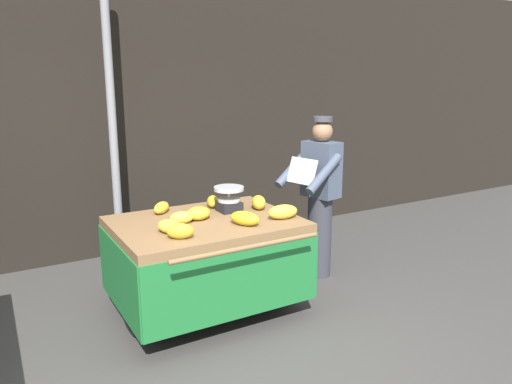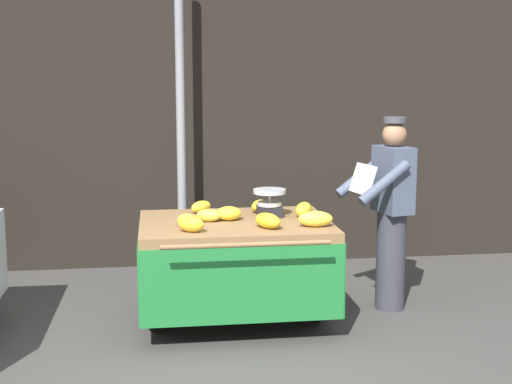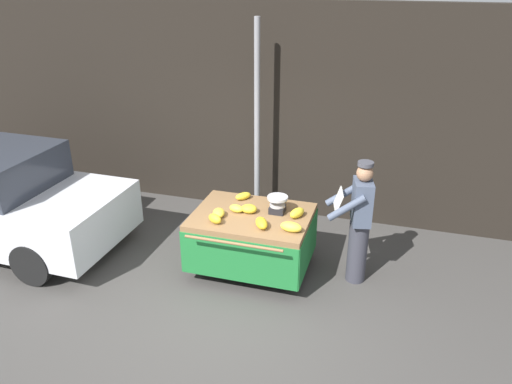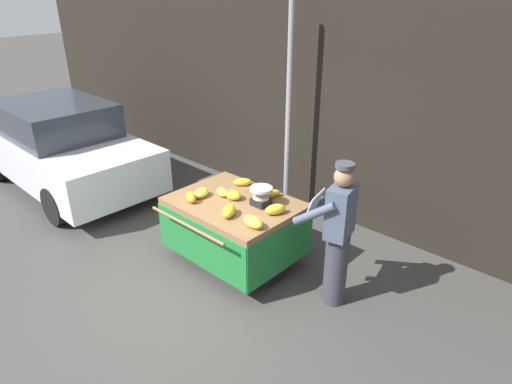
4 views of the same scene
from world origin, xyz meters
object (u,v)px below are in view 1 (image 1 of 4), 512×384
banana_bunch_1 (245,218)px  vendor_person (319,197)px  banana_bunch_7 (198,213)px  street_pole (112,123)px  banana_bunch_5 (182,217)px  banana_bunch_3 (180,231)px  banana_bunch_6 (213,201)px  weighing_scale (229,199)px  banana_bunch_4 (161,208)px  banana_bunch_8 (170,226)px  banana_bunch_2 (283,212)px  banana_cart (206,245)px  banana_bunch_0 (259,202)px

banana_bunch_1 → vendor_person: vendor_person is taller
banana_bunch_7 → street_pole: bearing=102.6°
banana_bunch_5 → banana_bunch_3: bearing=-113.3°
banana_bunch_6 → banana_bunch_1: bearing=-92.5°
banana_bunch_3 → banana_bunch_6: (0.64, 0.76, -0.01)m
weighing_scale → banana_bunch_7: weighing_scale is taller
street_pole → banana_bunch_4: street_pole is taller
weighing_scale → banana_bunch_1: size_ratio=1.02×
street_pole → banana_bunch_7: street_pole is taller
banana_bunch_3 → banana_bunch_8: (-0.02, 0.18, -0.01)m
street_pole → weighing_scale: (0.69, -1.36, -0.63)m
banana_bunch_2 → banana_bunch_8: bearing=173.3°
weighing_scale → banana_bunch_6: size_ratio=1.01×
banana_bunch_2 → banana_bunch_6: (-0.35, 0.70, -0.01)m
banana_bunch_6 → weighing_scale: bearing=-76.6°
street_pole → banana_bunch_2: street_pole is taller
banana_bunch_3 → banana_cart: bearing=44.4°
banana_bunch_8 → banana_bunch_1: bearing=-10.9°
weighing_scale → vendor_person: 1.09m
vendor_person → banana_bunch_0: bearing=-173.0°
banana_cart → banana_bunch_1: banana_bunch_1 is taller
banana_cart → weighing_scale: size_ratio=5.67×
banana_bunch_5 → banana_cart: bearing=-1.9°
street_pole → banana_bunch_3: (-0.00, -1.89, -0.69)m
banana_bunch_0 → banana_bunch_2: same height
weighing_scale → banana_bunch_7: bearing=-161.9°
banana_bunch_5 → banana_bunch_7: bearing=9.8°
banana_bunch_3 → banana_bunch_2: bearing=3.7°
street_pole → banana_bunch_8: bearing=-90.7°
banana_bunch_3 → banana_bunch_5: 0.41m
banana_bunch_1 → street_pole: bearing=108.4°
banana_bunch_1 → banana_bunch_8: (-0.63, 0.12, -0.01)m
banana_cart → banana_bunch_7: 0.29m
banana_cart → banana_bunch_7: (-0.05, 0.04, 0.29)m
banana_cart → weighing_scale: 0.49m
street_pole → banana_bunch_1: bearing=-71.6°
banana_bunch_2 → banana_bunch_5: size_ratio=1.36×
banana_bunch_6 → vendor_person: (1.14, -0.20, -0.06)m
banana_bunch_2 → banana_bunch_6: banana_bunch_2 is taller
banana_cart → banana_bunch_1: 0.48m
banana_bunch_5 → vendor_person: size_ratio=0.12×
banana_bunch_0 → banana_bunch_1: (-0.37, -0.40, -0.00)m
street_pole → banana_bunch_2: (0.99, -1.82, -0.68)m
banana_bunch_6 → vendor_person: 1.16m
banana_bunch_4 → banana_bunch_6: size_ratio=0.87×
banana_cart → vendor_person: 1.43m
banana_cart → banana_bunch_6: bearing=56.6°
banana_bunch_7 → banana_bunch_1: bearing=-51.5°
banana_bunch_0 → vendor_person: size_ratio=0.15×
banana_bunch_8 → vendor_person: size_ratio=0.14×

